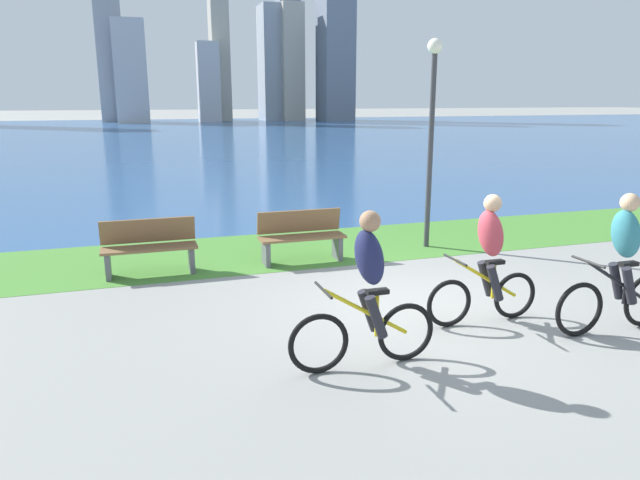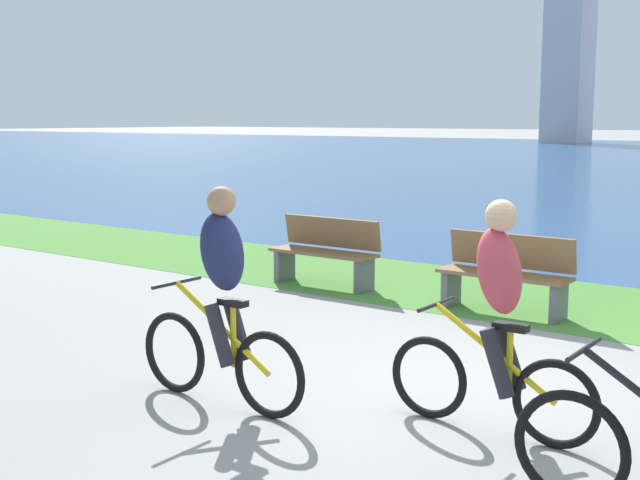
{
  "view_description": "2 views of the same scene",
  "coord_description": "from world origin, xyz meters",
  "px_view_note": "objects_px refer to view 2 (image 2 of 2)",
  "views": [
    {
      "loc": [
        -3.61,
        -6.73,
        2.79
      ],
      "look_at": [
        -1.48,
        -0.16,
        1.1
      ],
      "focal_mm": 32.38,
      "sensor_mm": 36.0,
      "label": 1
    },
    {
      "loc": [
        2.85,
        -5.95,
        2.2
      ],
      "look_at": [
        -1.5,
        -0.04,
        1.11
      ],
      "focal_mm": 46.23,
      "sensor_mm": 36.0,
      "label": 2
    }
  ],
  "objects_px": {
    "cyclist_trailing": "(496,318)",
    "bench_far_along_path": "(326,252)",
    "bench_near_path": "(506,274)",
    "cyclist_lead": "(222,299)"
  },
  "relations": [
    {
      "from": "cyclist_lead",
      "to": "cyclist_trailing",
      "type": "bearing_deg",
      "value": 20.07
    },
    {
      "from": "cyclist_lead",
      "to": "bench_far_along_path",
      "type": "height_order",
      "value": "cyclist_lead"
    },
    {
      "from": "cyclist_lead",
      "to": "cyclist_trailing",
      "type": "height_order",
      "value": "cyclist_lead"
    },
    {
      "from": "cyclist_trailing",
      "to": "bench_far_along_path",
      "type": "bearing_deg",
      "value": 138.79
    },
    {
      "from": "cyclist_trailing",
      "to": "bench_far_along_path",
      "type": "distance_m",
      "value": 5.32
    },
    {
      "from": "bench_far_along_path",
      "to": "cyclist_trailing",
      "type": "bearing_deg",
      "value": -41.21
    },
    {
      "from": "cyclist_lead",
      "to": "bench_near_path",
      "type": "distance_m",
      "value": 4.2
    },
    {
      "from": "bench_near_path",
      "to": "bench_far_along_path",
      "type": "height_order",
      "value": "same"
    },
    {
      "from": "bench_near_path",
      "to": "bench_far_along_path",
      "type": "bearing_deg",
      "value": 179.03
    },
    {
      "from": "cyclist_trailing",
      "to": "bench_near_path",
      "type": "distance_m",
      "value": 3.76
    }
  ]
}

